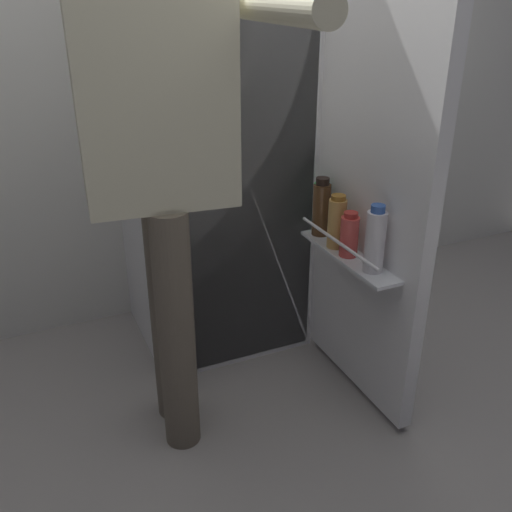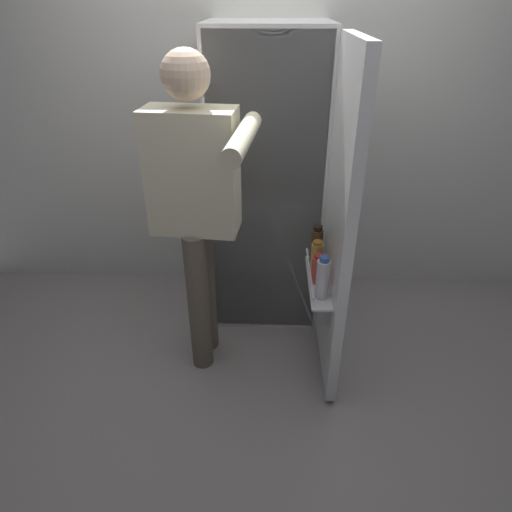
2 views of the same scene
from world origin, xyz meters
name	(u,v)px [view 2 (image 2 of 2)]	position (x,y,z in m)	size (l,w,h in m)	color
ground_plane	(264,353)	(0.00, 0.00, 0.00)	(5.19, 5.19, 0.00)	gray
kitchen_wall	(268,114)	(0.00, 0.90, 1.23)	(4.40, 0.10, 2.45)	silver
refrigerator	(271,187)	(0.03, 0.50, 0.89)	(0.72, 1.23, 1.77)	white
person	(197,197)	(-0.34, 0.00, 1.03)	(0.55, 0.78, 1.70)	#665B4C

